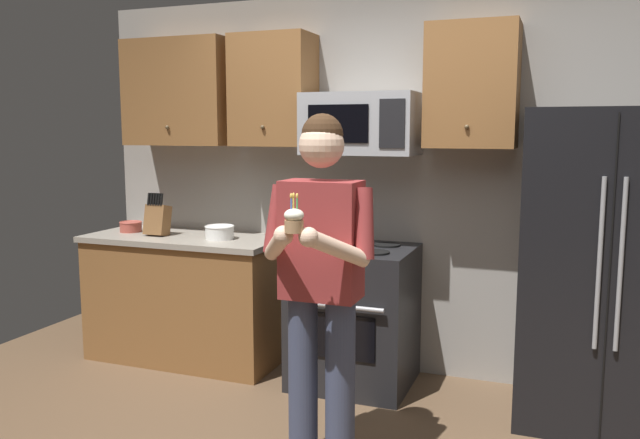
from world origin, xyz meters
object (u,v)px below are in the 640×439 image
at_px(refrigerator, 605,269).
at_px(knife_block, 157,219).
at_px(cupcake, 294,220).
at_px(bowl_large_white, 220,232).
at_px(microwave, 361,124).
at_px(bowl_small_colored, 131,226).
at_px(oven_range, 354,316).
at_px(person, 321,271).

height_order(refrigerator, knife_block, refrigerator).
bearing_deg(cupcake, bowl_large_white, 130.04).
bearing_deg(knife_block, bowl_large_white, 1.43).
height_order(microwave, refrigerator, microwave).
distance_m(refrigerator, bowl_large_white, 2.49).
xyz_separation_m(bowl_small_colored, cupcake, (1.95, -1.43, 0.33)).
relative_size(refrigerator, bowl_small_colored, 10.74).
xyz_separation_m(refrigerator, bowl_large_white, (-2.49, 0.02, 0.07)).
relative_size(oven_range, knife_block, 2.91).
bearing_deg(refrigerator, cupcake, -134.63).
height_order(bowl_large_white, bowl_small_colored, bowl_large_white).
distance_m(oven_range, microwave, 1.26).
bearing_deg(bowl_small_colored, cupcake, -36.26).
relative_size(refrigerator, knife_block, 5.63).
distance_m(bowl_small_colored, person, 2.23).
relative_size(knife_block, cupcake, 1.84).
distance_m(knife_block, bowl_large_white, 0.51).
relative_size(bowl_large_white, person, 0.12).
distance_m(oven_range, refrigerator, 1.56).
height_order(bowl_large_white, cupcake, cupcake).
bearing_deg(knife_block, bowl_small_colored, 167.11).
bearing_deg(oven_range, person, -81.16).
bearing_deg(person, bowl_small_colored, 150.56).
bearing_deg(person, refrigerator, 37.48).
relative_size(person, cupcake, 10.13).
height_order(oven_range, knife_block, knife_block).
height_order(microwave, bowl_large_white, microwave).
bearing_deg(person, bowl_large_white, 137.85).
bearing_deg(refrigerator, oven_range, 178.50).
bearing_deg(refrigerator, microwave, 173.97).
xyz_separation_m(refrigerator, person, (-1.33, -1.02, 0.10)).
relative_size(oven_range, bowl_small_colored, 5.56).
bearing_deg(bowl_small_colored, microwave, 2.70).
bearing_deg(bowl_large_white, person, -42.15).
bearing_deg(person, knife_block, 148.12).
bearing_deg(microwave, oven_range, -90.02).
xyz_separation_m(knife_block, bowl_small_colored, (-0.28, 0.07, -0.08)).
distance_m(microwave, knife_block, 1.65).
height_order(microwave, cupcake, microwave).
relative_size(bowl_large_white, cupcake, 1.19).
bearing_deg(oven_range, bowl_small_colored, 178.86).
distance_m(oven_range, bowl_small_colored, 1.85).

